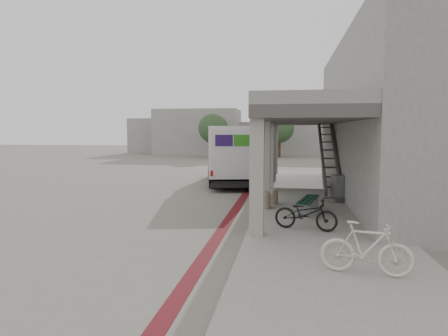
% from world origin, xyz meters
% --- Properties ---
extents(ground, '(120.00, 120.00, 0.00)m').
position_xyz_m(ground, '(0.00, 0.00, 0.00)').
color(ground, '#6C655C').
rests_on(ground, ground).
extents(bike_lane_stripe, '(0.35, 40.00, 0.01)m').
position_xyz_m(bike_lane_stripe, '(1.00, 2.00, 0.01)').
color(bike_lane_stripe, '#5B1217').
rests_on(bike_lane_stripe, ground).
extents(sidewalk, '(4.40, 28.00, 0.12)m').
position_xyz_m(sidewalk, '(4.00, 0.00, 0.06)').
color(sidewalk, gray).
rests_on(sidewalk, ground).
extents(transit_building, '(7.60, 17.00, 7.00)m').
position_xyz_m(transit_building, '(6.83, 4.50, 3.40)').
color(transit_building, gray).
rests_on(transit_building, ground).
extents(distant_backdrop, '(28.00, 10.00, 6.50)m').
position_xyz_m(distant_backdrop, '(-2.84, 35.89, 2.70)').
color(distant_backdrop, gray).
rests_on(distant_backdrop, ground).
extents(tree_left, '(3.20, 3.20, 4.80)m').
position_xyz_m(tree_left, '(-5.00, 28.00, 3.18)').
color(tree_left, '#38281C').
rests_on(tree_left, ground).
extents(tree_mid, '(3.20, 3.20, 4.80)m').
position_xyz_m(tree_mid, '(2.00, 30.00, 3.18)').
color(tree_mid, '#38281C').
rests_on(tree_mid, ground).
extents(tree_right, '(3.20, 3.20, 4.80)m').
position_xyz_m(tree_right, '(10.00, 29.00, 3.18)').
color(tree_right, '#38281C').
rests_on(tree_right, ground).
extents(fedex_truck, '(3.64, 7.81, 3.21)m').
position_xyz_m(fedex_truck, '(-0.31, 8.00, 1.71)').
color(fedex_truck, black).
rests_on(fedex_truck, ground).
extents(bench, '(0.90, 2.09, 0.48)m').
position_xyz_m(bench, '(3.66, -0.16, 0.46)').
color(bench, slate).
rests_on(bench, sidewalk).
extents(bollard_near, '(0.45, 0.45, 0.67)m').
position_xyz_m(bollard_near, '(2.10, 0.33, 0.46)').
color(bollard_near, gray).
rests_on(bollard_near, sidewalk).
extents(bollard_far, '(0.40, 0.40, 0.60)m').
position_xyz_m(bollard_far, '(2.38, 1.27, 0.42)').
color(bollard_far, gray).
rests_on(bollard_far, sidewalk).
extents(utility_cabinet, '(0.59, 0.72, 1.07)m').
position_xyz_m(utility_cabinet, '(5.00, 2.26, 0.65)').
color(utility_cabinet, slate).
rests_on(utility_cabinet, sidewalk).
extents(bicycle_black, '(1.92, 1.06, 0.96)m').
position_xyz_m(bicycle_black, '(3.47, -2.72, 0.60)').
color(bicycle_black, black).
rests_on(bicycle_black, sidewalk).
extents(bicycle_cream, '(1.86, 0.82, 1.08)m').
position_xyz_m(bicycle_cream, '(4.50, -6.23, 0.66)').
color(bicycle_cream, beige).
rests_on(bicycle_cream, sidewalk).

